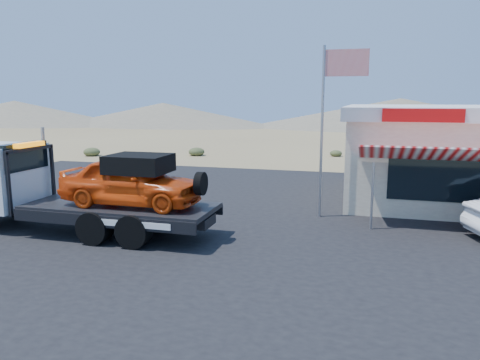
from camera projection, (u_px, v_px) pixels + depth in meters
The scene contains 6 objects.
ground at pixel (143, 243), 13.91m from camera, with size 120.00×120.00×0.00m, color olive.
asphalt_lot at pixel (236, 222), 16.21m from camera, with size 32.00×24.00×0.02m, color black.
tow_truck at pixel (76, 185), 14.78m from camera, with size 8.45×2.51×2.83m.
jerky_store at pixel (475, 153), 19.24m from camera, with size 10.40×9.97×3.90m.
flagpole at pixel (329, 112), 16.20m from camera, with size 1.55×0.10×6.00m.
distant_hills at pixel (259, 114), 68.45m from camera, with size 126.00×48.00×4.20m.
Camera 1 is at (6.42, -12.08, 4.25)m, focal length 35.00 mm.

